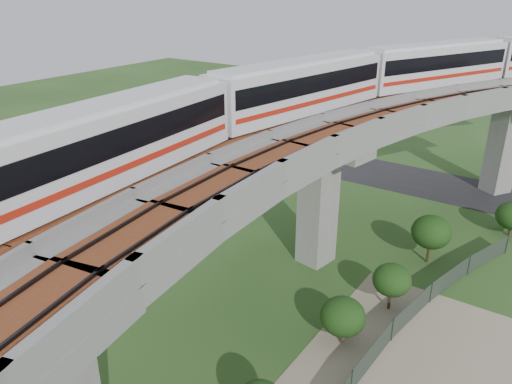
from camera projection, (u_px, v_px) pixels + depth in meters
ground at (216, 331)px, 29.05m from camera, size 160.00×160.00×0.00m
asphalt_road at (397, 177)px, 51.82m from camera, size 60.00×8.00×0.03m
viaduct at (274, 206)px, 23.51m from camera, size 19.58×73.98×11.40m
metro_train at (391, 79)px, 35.75m from camera, size 21.36×58.68×3.64m
tree_1 at (431, 232)px, 35.26m from camera, size 2.79×2.79×3.63m
tree_2 at (392, 280)px, 30.21m from camera, size 2.34×2.34×3.10m
tree_3 at (343, 316)px, 27.50m from camera, size 2.53×2.53×2.83m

